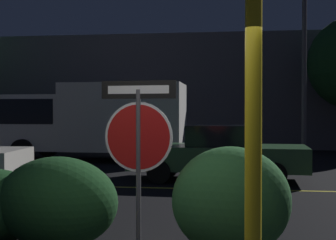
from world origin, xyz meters
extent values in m
cube|color=gold|center=(0.00, 6.73, 0.00)|extent=(33.67, 0.12, 0.01)
cylinder|color=#4C4C51|center=(-0.20, 1.42, 1.03)|extent=(0.06, 0.06, 2.07)
cylinder|color=white|center=(-0.20, 1.42, 1.49)|extent=(0.85, 0.10, 0.86)
cylinder|color=#B71414|center=(-0.20, 1.42, 1.49)|extent=(0.79, 0.10, 0.79)
cube|color=black|center=(-0.20, 1.42, 2.07)|extent=(0.94, 0.12, 0.22)
cube|color=white|center=(-0.20, 1.42, 2.07)|extent=(0.77, 0.11, 0.10)
cylinder|color=yellow|center=(1.10, -0.19, 1.78)|extent=(0.14, 0.14, 3.56)
ellipsoid|color=#19421E|center=(-1.34, 1.71, 0.60)|extent=(1.62, 1.14, 1.21)
ellipsoid|color=#2D6633|center=(0.93, 1.66, 0.68)|extent=(1.48, 0.94, 1.37)
cylinder|color=black|center=(-4.40, 6.19, 0.30)|extent=(0.62, 0.26, 0.60)
cube|color=#335B38|center=(0.64, 8.19, 0.61)|extent=(4.66, 2.12, 0.62)
cube|color=black|center=(0.77, 8.18, 1.19)|extent=(1.91, 1.70, 0.54)
cylinder|color=black|center=(-0.83, 7.38, 0.30)|extent=(0.61, 0.23, 0.60)
cylinder|color=black|center=(-0.72, 9.16, 0.30)|extent=(0.61, 0.23, 0.60)
cylinder|color=black|center=(2.00, 7.22, 0.30)|extent=(0.61, 0.23, 0.60)
cylinder|color=black|center=(2.10, 9.00, 0.30)|extent=(0.61, 0.23, 0.60)
sphere|color=#F4EFCC|center=(-1.70, 7.75, 0.64)|extent=(0.14, 0.14, 0.14)
sphere|color=#F4EFCC|center=(-1.64, 8.90, 0.64)|extent=(0.14, 0.14, 0.14)
cube|color=silver|center=(-6.40, 12.74, 1.41)|extent=(2.69, 2.32, 2.03)
cube|color=black|center=(-6.40, 12.74, 1.82)|extent=(2.43, 2.37, 0.89)
cube|color=silver|center=(-2.89, 12.69, 1.62)|extent=(4.37, 2.49, 2.44)
cylinder|color=black|center=(-6.34, 11.57, 0.42)|extent=(0.84, 0.29, 0.84)
cylinder|color=black|center=(-6.31, 13.91, 0.42)|extent=(0.84, 0.29, 0.84)
cylinder|color=black|center=(-2.14, 11.51, 0.42)|extent=(0.84, 0.29, 0.84)
cylinder|color=black|center=(-2.11, 13.85, 0.42)|extent=(0.84, 0.29, 0.84)
cylinder|color=#4C4C51|center=(3.47, 12.26, 2.95)|extent=(0.16, 0.16, 5.89)
cube|color=#4C4C56|center=(-1.42, 20.55, 2.84)|extent=(28.83, 3.98, 5.68)
camera|label=1|loc=(0.89, -4.18, 1.79)|focal=50.00mm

